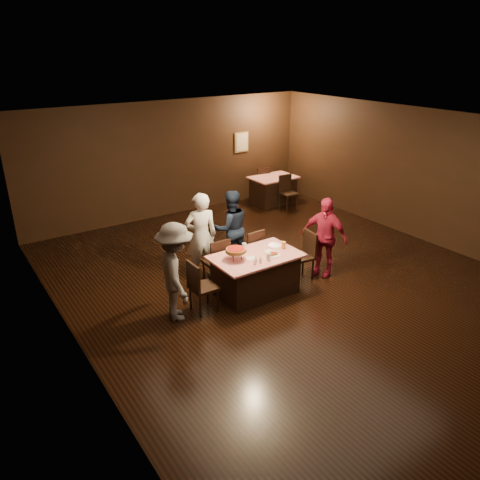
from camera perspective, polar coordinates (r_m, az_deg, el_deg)
name	(u,v)px	position (r m, az deg, el deg)	size (l,w,h in m)	color
room	(298,177)	(8.34, 7.03, 7.67)	(10.00, 10.04, 3.02)	black
main_table	(256,274)	(8.61, 1.91, -4.21)	(1.60, 1.00, 0.77)	red
back_table	(273,190)	(13.64, 4.05, 6.12)	(1.30, 0.90, 0.77)	#B8120C
chair_far_left	(216,261)	(8.93, -3.00, -2.54)	(0.42, 0.42, 0.95)	black
chair_far_right	(250,251)	(9.33, 1.20, -1.36)	(0.42, 0.42, 0.95)	black
chair_end_left	(204,286)	(8.04, -4.47, -5.64)	(0.42, 0.42, 0.95)	black
chair_end_right	(301,256)	(9.20, 7.48, -1.92)	(0.42, 0.42, 0.95)	black
chair_back_near	(289,193)	(13.09, 5.96, 5.75)	(0.42, 0.42, 0.95)	black
chair_back_far	(261,182)	(14.07, 2.55, 7.07)	(0.42, 0.42, 0.95)	black
diner_white_jacket	(201,236)	(9.03, -4.77, 0.46)	(0.64, 0.42, 1.74)	silver
diner_navy_hoodie	(231,228)	(9.59, -1.14, 1.46)	(0.78, 0.61, 1.60)	#141D31
diner_grey_knit	(176,272)	(7.72, -7.86, -3.91)	(1.10, 0.63, 1.70)	#5B5A5F
diner_red_shirt	(324,237)	(9.31, 10.22, 0.41)	(0.94, 0.39, 1.60)	#AE1C3D
pizza_stand	(236,250)	(8.19, -0.51, -1.27)	(0.38, 0.38, 0.22)	black
plate_with_slice	(273,254)	(8.43, 4.04, -1.75)	(0.25, 0.25, 0.06)	white
plate_empty	(275,245)	(8.85, 4.26, -0.66)	(0.25, 0.25, 0.01)	white
glass_front_left	(268,257)	(8.22, 3.46, -2.08)	(0.08, 0.08, 0.14)	silver
glass_amber	(284,245)	(8.71, 5.34, -0.64)	(0.08, 0.08, 0.14)	#BF7F26
glass_back	(244,247)	(8.60, 0.51, -0.85)	(0.08, 0.08, 0.14)	silver
condiments	(257,261)	(8.11, 2.10, -2.56)	(0.17, 0.10, 0.09)	silver
napkin_center	(269,251)	(8.60, 3.56, -1.39)	(0.16, 0.16, 0.01)	white
napkin_left	(251,258)	(8.32, 1.31, -2.23)	(0.16, 0.16, 0.01)	white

